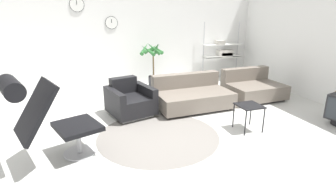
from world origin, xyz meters
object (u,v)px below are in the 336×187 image
at_px(couch_second, 252,88).
at_px(potted_plant, 153,63).
at_px(lounge_chair, 43,111).
at_px(couch_low, 192,96).
at_px(shelf_unit, 223,52).
at_px(armchair_red, 130,102).
at_px(side_table, 249,108).

bearing_deg(couch_second, potted_plant, -43.84).
xyz_separation_m(lounge_chair, couch_low, (2.57, 1.34, -0.49)).
distance_m(couch_low, shelf_unit, 2.75).
distance_m(armchair_red, couch_second, 2.81).
distance_m(potted_plant, shelf_unit, 2.18).
xyz_separation_m(potted_plant, shelf_unit, (2.17, 0.20, 0.16)).
distance_m(couch_low, side_table, 1.38).
bearing_deg(lounge_chair, couch_low, 97.59).
relative_size(lounge_chair, couch_low, 0.78).
xyz_separation_m(lounge_chair, side_table, (3.00, 0.04, -0.34)).
height_order(couch_low, side_table, couch_low).
bearing_deg(lounge_chair, shelf_unit, 106.86).
height_order(lounge_chair, couch_low, lounge_chair).
bearing_deg(shelf_unit, potted_plant, -174.67).
xyz_separation_m(armchair_red, shelf_unit, (3.11, 1.97, 0.53)).
bearing_deg(side_table, couch_low, 108.14).
bearing_deg(side_table, couch_second, 51.89).
xyz_separation_m(lounge_chair, potted_plant, (2.24, 3.11, -0.10)).
bearing_deg(couch_low, armchair_red, -2.04).
bearing_deg(shelf_unit, couch_second, -99.32).
xyz_separation_m(couch_low, couch_second, (1.54, 0.10, 0.00)).
height_order(armchair_red, couch_second, armchair_red).
relative_size(armchair_red, potted_plant, 0.80).
distance_m(lounge_chair, potted_plant, 3.84).
bearing_deg(potted_plant, couch_second, -41.70).
height_order(armchair_red, couch_low, armchair_red).
bearing_deg(couch_low, couch_second, -178.26).
height_order(lounge_chair, potted_plant, potted_plant).
bearing_deg(potted_plant, side_table, -76.20).
relative_size(couch_second, potted_plant, 1.02).
height_order(couch_second, side_table, couch_second).
xyz_separation_m(couch_low, side_table, (0.43, -1.31, 0.15)).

